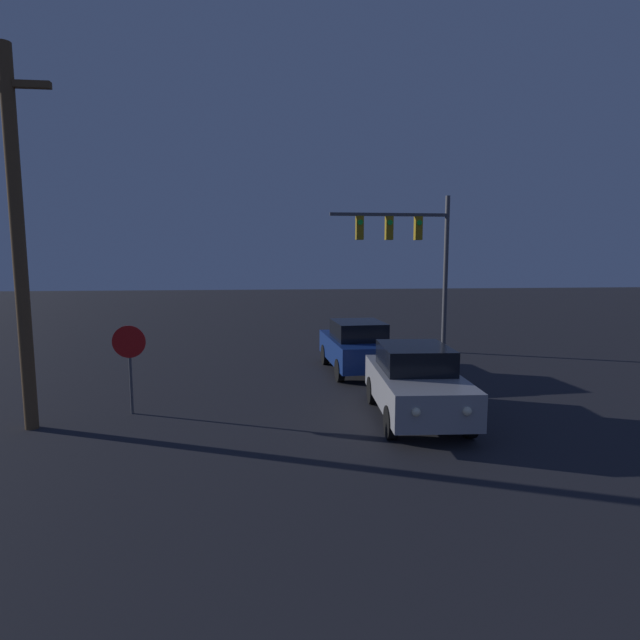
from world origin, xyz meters
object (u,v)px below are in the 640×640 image
Objects in this scene: car_near at (416,382)px; car_far at (357,346)px; traffic_signal_mast at (413,246)px; utility_pole at (18,236)px; stop_sign at (129,352)px.

car_near is 4.93m from car_far.
traffic_signal_mast is (2.20, 7.98, 3.34)m from car_near.
car_near is 9.26m from utility_pole.
traffic_signal_mast reaches higher than stop_sign.
car_near is 8.92m from traffic_signal_mast.
car_near is 0.70× the size of traffic_signal_mast.
stop_sign is 0.27× the size of utility_pole.
utility_pole reaches higher than car_near.
traffic_signal_mast is at bearing 44.99° from car_far.
utility_pole is at bearing -156.37° from stop_sign.
car_near is at bearing -8.58° from stop_sign.
traffic_signal_mast reaches higher than car_near.
traffic_signal_mast is 0.76× the size of utility_pole.
stop_sign is at bearing -142.00° from traffic_signal_mast.
car_far is (-0.52, 4.90, 0.00)m from car_near.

